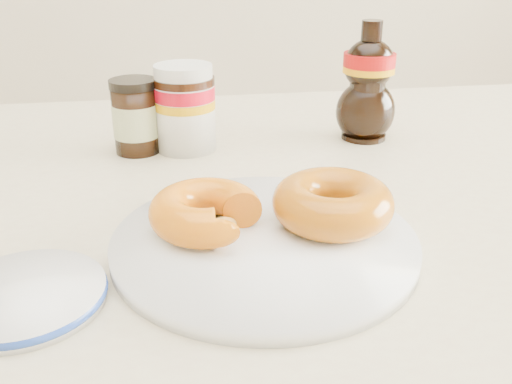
{
  "coord_description": "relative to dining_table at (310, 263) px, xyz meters",
  "views": [
    {
      "loc": [
        -0.15,
        -0.45,
        1.01
      ],
      "look_at": [
        -0.07,
        0.05,
        0.79
      ],
      "focal_mm": 40.0,
      "sensor_mm": 36.0,
      "label": 1
    }
  ],
  "objects": [
    {
      "name": "nutella_jar",
      "position": [
        -0.13,
        0.18,
        0.14
      ],
      "size": [
        0.08,
        0.08,
        0.11
      ],
      "rotation": [
        0.0,
        0.0,
        0.08
      ],
      "color": "white",
      "rests_on": "dining_table"
    },
    {
      "name": "dining_table",
      "position": [
        0.0,
        0.0,
        0.0
      ],
      "size": [
        1.4,
        0.9,
        0.75
      ],
      "color": "beige",
      "rests_on": "ground"
    },
    {
      "name": "donut_bitten",
      "position": [
        -0.12,
        -0.08,
        0.12
      ],
      "size": [
        0.11,
        0.11,
        0.04
      ],
      "primitive_type": "torus",
      "rotation": [
        0.0,
        0.0,
        -0.02
      ],
      "color": "#C8780B",
      "rests_on": "plate"
    },
    {
      "name": "dark_jar",
      "position": [
        -0.19,
        0.18,
        0.13
      ],
      "size": [
        0.06,
        0.06,
        0.1
      ],
      "rotation": [
        0.0,
        0.0,
        0.03
      ],
      "color": "black",
      "rests_on": "dining_table"
    },
    {
      "name": "syrup_bottle",
      "position": [
        0.12,
        0.19,
        0.16
      ],
      "size": [
        0.09,
        0.08,
        0.16
      ],
      "primitive_type": null,
      "rotation": [
        0.0,
        0.0,
        0.18
      ],
      "color": "black",
      "rests_on": "dining_table"
    },
    {
      "name": "plate",
      "position": [
        -0.07,
        -0.1,
        0.09
      ],
      "size": [
        0.28,
        0.28,
        0.01
      ],
      "color": "white",
      "rests_on": "dining_table"
    },
    {
      "name": "donut_whole",
      "position": [
        -0.0,
        -0.08,
        0.12
      ],
      "size": [
        0.14,
        0.14,
        0.04
      ],
      "primitive_type": "torus",
      "rotation": [
        0.0,
        0.0,
        -0.25
      ],
      "color": "#AD5C0B",
      "rests_on": "plate"
    },
    {
      "name": "blue_rim_saucer",
      "position": [
        -0.27,
        -0.16,
        0.09
      ],
      "size": [
        0.13,
        0.13,
        0.01
      ],
      "color": "white",
      "rests_on": "dining_table"
    }
  ]
}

